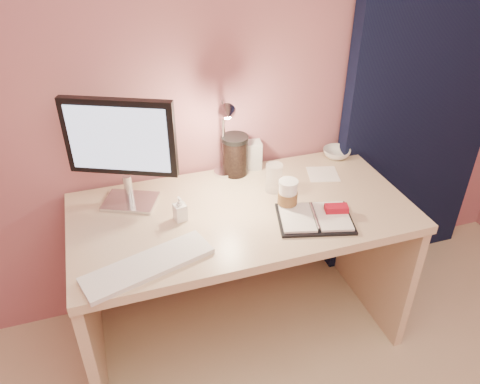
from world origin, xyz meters
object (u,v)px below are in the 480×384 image
object	(u,v)px
planner	(317,217)
desk_lamp	(234,133)
monitor	(122,144)
lotion_bottle	(180,209)
desk	(237,241)
clear_cup	(274,178)
coffee_cup	(288,196)
bowl	(337,153)
dark_jar	(235,157)
keyboard	(148,265)
product_box	(251,155)

from	to	relation	value
planner	desk_lamp	size ratio (longest dim) A/B	0.84
monitor	lotion_bottle	xyz separation A→B (m)	(0.18, -0.18, -0.23)
desk	clear_cup	xyz separation A→B (m)	(0.18, 0.02, 0.29)
coffee_cup	desk_lamp	size ratio (longest dim) A/B	0.32
coffee_cup	desk_lamp	distance (m)	0.35
coffee_cup	bowl	bearing A→B (deg)	39.40
coffee_cup	dark_jar	bearing A→B (deg)	109.29
desk	dark_jar	world-z (taller)	dark_jar
keyboard	lotion_bottle	bearing A→B (deg)	38.75
desk	desk_lamp	xyz separation A→B (m)	(0.03, 0.12, 0.48)
coffee_cup	planner	bearing A→B (deg)	-54.36
desk	lotion_bottle	size ratio (longest dim) A/B	13.37
monitor	keyboard	distance (m)	0.50
desk	product_box	distance (m)	0.41
desk	desk_lamp	bearing A→B (deg)	77.36
planner	desk	bearing A→B (deg)	152.50
lotion_bottle	monitor	bearing A→B (deg)	134.81
monitor	planner	distance (m)	0.82
keyboard	clear_cup	xyz separation A→B (m)	(0.60, 0.33, 0.05)
desk	dark_jar	distance (m)	0.38
monitor	clear_cup	size ratio (longest dim) A/B	3.65
bowl	planner	bearing A→B (deg)	-126.07
planner	desk_lamp	world-z (taller)	desk_lamp
monitor	desk_lamp	world-z (taller)	monitor
bowl	product_box	size ratio (longest dim) A/B	1.00
dark_jar	desk_lamp	distance (m)	0.20
bowl	dark_jar	xyz separation A→B (m)	(-0.52, 0.01, 0.06)
desk	product_box	world-z (taller)	product_box
keyboard	clear_cup	size ratio (longest dim) A/B	3.61
coffee_cup	bowl	world-z (taller)	coffee_cup
planner	product_box	bearing A→B (deg)	117.73
bowl	desk_lamp	bearing A→B (deg)	-171.34
desk	coffee_cup	world-z (taller)	coffee_cup
desk_lamp	bowl	bearing A→B (deg)	18.21
coffee_cup	lotion_bottle	xyz separation A→B (m)	(-0.44, 0.06, -0.01)
desk	keyboard	xyz separation A→B (m)	(-0.42, -0.31, 0.24)
dark_jar	product_box	distance (m)	0.09
clear_cup	planner	bearing A→B (deg)	-71.78
keyboard	desk_lamp	distance (m)	0.67
desk_lamp	desk	bearing A→B (deg)	-93.09
clear_cup	desk_lamp	xyz separation A→B (m)	(-0.15, 0.10, 0.19)
planner	lotion_bottle	size ratio (longest dim) A/B	3.25
dark_jar	product_box	size ratio (longest dim) A/B	1.26
keyboard	planner	xyz separation A→B (m)	(0.68, 0.07, 0.00)
planner	desk_lamp	xyz separation A→B (m)	(-0.23, 0.36, 0.24)
clear_cup	desk_lamp	bearing A→B (deg)	145.02
coffee_cup	bowl	xyz separation A→B (m)	(0.40, 0.33, -0.04)
desk	planner	distance (m)	0.42
monitor	lotion_bottle	bearing A→B (deg)	-20.50
desk	desk_lamp	size ratio (longest dim) A/B	3.46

